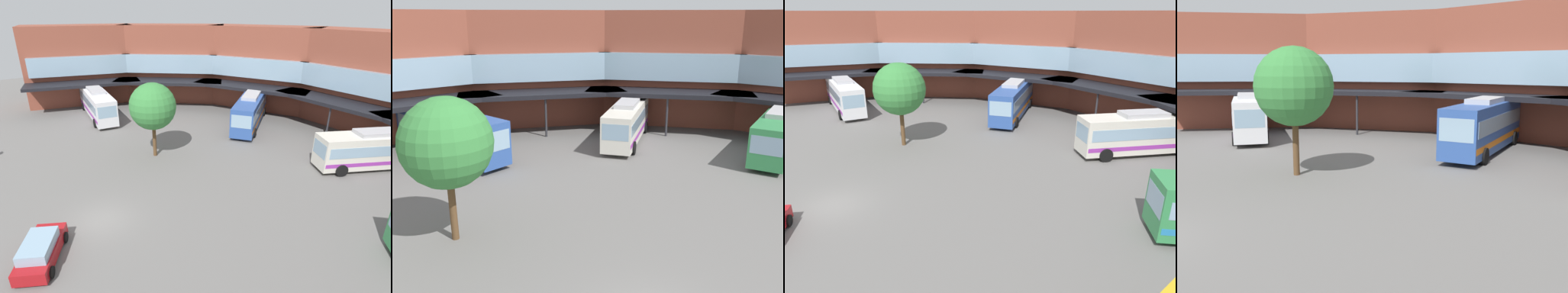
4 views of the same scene
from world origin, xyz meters
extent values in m
plane|color=slate|center=(0.00, 0.00, 0.00)|extent=(115.92, 115.92, 0.00)
cube|color=brown|center=(0.00, 32.96, 5.67)|extent=(15.52, 6.00, 11.34)
cube|color=#8CADC6|center=(0.00, 32.36, 6.05)|extent=(13.97, 6.24, 2.65)
cube|color=black|center=(0.00, 27.96, 3.78)|extent=(15.52, 4.00, 0.40)
cylinder|color=#2D2D33|center=(0.00, 26.36, 1.89)|extent=(0.20, 0.20, 3.78)
cube|color=brown|center=(-13.68, 29.99, 5.67)|extent=(16.61, 11.90, 11.34)
cube|color=#8CADC6|center=(-13.43, 29.44, 6.05)|extent=(15.30, 11.47, 2.65)
cube|color=black|center=(-11.60, 25.44, 3.78)|extent=(15.78, 10.08, 0.40)
cylinder|color=#2D2D33|center=(-10.94, 23.98, 1.89)|extent=(0.20, 0.20, 3.78)
cube|color=brown|center=(-24.89, 21.61, 5.67)|extent=(14.70, 15.65, 11.34)
cube|color=#8CADC6|center=(-24.44, 21.21, 6.05)|extent=(13.87, 14.64, 2.65)
cube|color=black|center=(-21.12, 18.33, 3.78)|extent=(13.19, 14.34, 0.40)
cylinder|color=#2D2D33|center=(-19.91, 17.28, 1.89)|extent=(0.20, 0.20, 3.78)
cube|color=brown|center=(-31.61, 9.33, 5.67)|extent=(10.15, 16.58, 11.34)
cube|color=#8CADC6|center=(-31.04, 9.16, 6.05)|extent=(9.94, 15.16, 2.65)
cube|color=black|center=(-26.82, 7.91, 3.78)|extent=(8.23, 16.01, 0.40)
cylinder|color=#2D2D33|center=(-25.28, 7.46, 1.89)|extent=(0.20, 0.20, 3.78)
cube|color=#2D519E|center=(-8.29, 22.48, 1.98)|extent=(9.22, 11.45, 3.26)
cube|color=#8CADC6|center=(-8.29, 22.48, 2.37)|extent=(8.82, 10.88, 1.04)
cube|color=orange|center=(-8.29, 22.48, 1.07)|extent=(9.09, 11.27, 0.39)
cube|color=#8CADC6|center=(-4.72, 17.52, 2.37)|extent=(1.85, 1.38, 1.44)
cube|color=#B2B2B7|center=(-8.29, 22.48, 3.79)|extent=(4.01, 4.62, 0.36)
cylinder|color=black|center=(-4.83, 19.81, 0.55)|extent=(0.89, 1.07, 1.10)
cylinder|color=black|center=(-6.86, 18.35, 0.55)|extent=(0.89, 1.07, 1.10)
cylinder|color=black|center=(-9.72, 26.61, 0.55)|extent=(0.89, 1.07, 1.10)
cylinder|color=black|center=(-11.75, 25.15, 0.55)|extent=(0.89, 1.07, 1.10)
cube|color=white|center=(-22.55, 8.09, 1.92)|extent=(12.31, 4.24, 3.15)
cube|color=#8CADC6|center=(-22.55, 8.09, 2.30)|extent=(11.60, 4.19, 1.01)
cube|color=purple|center=(-22.55, 8.09, 1.04)|extent=(12.08, 4.23, 0.38)
cube|color=#8CADC6|center=(-16.63, 7.22, 2.30)|extent=(0.44, 2.21, 1.39)
cube|color=#B2B2B7|center=(-22.55, 8.09, 3.68)|extent=(4.56, 2.37, 0.36)
cylinder|color=black|center=(-18.31, 8.74, 0.55)|extent=(1.13, 0.46, 1.10)
cylinder|color=black|center=(-18.68, 6.25, 0.55)|extent=(1.13, 0.46, 1.10)
cylinder|color=black|center=(-26.43, 9.93, 0.55)|extent=(1.13, 0.46, 1.10)
cylinder|color=black|center=(-26.80, 7.44, 0.55)|extent=(1.13, 0.46, 1.10)
cube|color=silver|center=(6.72, 23.00, 1.82)|extent=(7.01, 10.21, 2.95)
cube|color=#8CADC6|center=(6.72, 23.00, 2.18)|extent=(6.76, 9.69, 0.94)
cube|color=purple|center=(6.72, 23.00, 1.00)|extent=(6.93, 10.04, 0.35)
cube|color=#8CADC6|center=(4.30, 18.51, 2.18)|extent=(1.93, 1.11, 1.30)
cube|color=#B2B2B7|center=(6.72, 23.00, 3.48)|extent=(3.25, 4.06, 0.36)
cylinder|color=black|center=(6.12, 19.35, 0.55)|extent=(0.79, 1.11, 1.10)
cylinder|color=black|center=(3.99, 20.49, 0.55)|extent=(0.79, 1.11, 1.10)
cube|color=#A51419|center=(1.62, -4.12, 0.55)|extent=(4.72, 3.71, 0.75)
cube|color=#8CADC6|center=(1.84, -4.24, 1.23)|extent=(3.08, 2.67, 0.60)
cylinder|color=black|center=(-0.09, -4.20, 0.33)|extent=(0.68, 0.51, 0.66)
cylinder|color=black|center=(0.79, -2.62, 0.33)|extent=(0.68, 0.51, 0.66)
cylinder|color=black|center=(2.45, -5.61, 0.33)|extent=(0.68, 0.51, 0.66)
cylinder|color=black|center=(3.32, -4.04, 0.33)|extent=(0.68, 0.51, 0.66)
cylinder|color=brown|center=(-7.20, 8.28, 1.92)|extent=(0.36, 0.36, 3.84)
sphere|color=#38843D|center=(-7.20, 8.28, 5.07)|extent=(4.46, 4.46, 4.46)
camera|label=1|loc=(18.54, -5.30, 13.53)|focal=29.16mm
camera|label=2|loc=(-5.20, -12.32, 10.85)|focal=39.68mm
camera|label=3|loc=(20.79, -4.43, 11.24)|focal=32.62mm
camera|label=4|loc=(17.05, 2.09, 6.13)|focal=40.37mm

